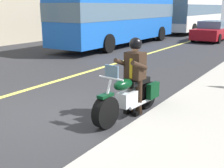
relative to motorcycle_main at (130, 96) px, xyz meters
The scene contains 6 objects.
ground_plane 1.90m from the motorcycle_main, 59.19° to the right, with size 80.00×80.00×0.00m, color #28282B.
motorcycle_main is the anchor object (origin of this frame).
rider_main 0.61m from the motorcycle_main, behind, with size 0.65×0.58×1.74m.
bus_near 23.76m from the motorcycle_main, 165.34° to the right, with size 11.05×2.70×3.30m.
bus_far 12.65m from the motorcycle_main, 147.72° to the right, with size 11.05×2.70×3.30m.
car_silver 16.42m from the motorcycle_main, behind, with size 4.60×1.92×1.40m.
Camera 1 is at (4.47, 4.62, 2.39)m, focal length 46.89 mm.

